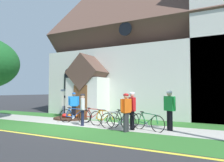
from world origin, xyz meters
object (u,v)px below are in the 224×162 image
object	(u,v)px
bicycle_orange	(124,118)
cyclist_in_yellow_jersey	(83,107)
bicycle_yellow	(94,116)
cyclist_in_orange_jersey	(170,107)
church_sign	(75,99)
bicycle_black	(148,122)
bicycle_blue	(75,116)
bicycle_red	(104,119)
cyclist_in_red_jersey	(74,104)
cyclist_in_white_jersey	(126,109)
cyclist_in_blue_jersey	(132,107)
bicycle_silver	(118,121)

from	to	relation	value
bicycle_orange	cyclist_in_yellow_jersey	bearing A→B (deg)	-154.22
bicycle_yellow	cyclist_in_orange_jersey	size ratio (longest dim) A/B	0.98
church_sign	cyclist_in_orange_jersey	world-z (taller)	church_sign
bicycle_black	bicycle_blue	bearing A→B (deg)	175.78
bicycle_orange	bicycle_black	xyz separation A→B (m)	(1.42, -0.60, 0.00)
bicycle_black	bicycle_yellow	size ratio (longest dim) A/B	0.96
bicycle_red	bicycle_black	distance (m)	2.22
bicycle_black	bicycle_red	bearing A→B (deg)	179.41
bicycle_black	cyclist_in_red_jersey	world-z (taller)	cyclist_in_red_jersey
bicycle_blue	bicycle_red	bearing A→B (deg)	-8.16
church_sign	bicycle_red	xyz separation A→B (m)	(3.20, -1.85, -0.85)
bicycle_blue	bicycle_orange	bearing A→B (deg)	5.84
bicycle_orange	cyclist_in_orange_jersey	size ratio (longest dim) A/B	0.98
cyclist_in_white_jersey	cyclist_in_blue_jersey	world-z (taller)	cyclist_in_blue_jersey
bicycle_black	bicycle_yellow	world-z (taller)	bicycle_yellow
cyclist_in_red_jersey	cyclist_in_white_jersey	xyz separation A→B (m)	(4.31, -1.96, -0.01)
bicycle_red	cyclist_in_white_jersey	distance (m)	1.78
cyclist_in_yellow_jersey	bicycle_orange	bearing A→B (deg)	25.78
bicycle_red	bicycle_yellow	size ratio (longest dim) A/B	1.00
cyclist_in_blue_jersey	cyclist_in_white_jersey	bearing A→B (deg)	-93.88
bicycle_orange	cyclist_in_red_jersey	world-z (taller)	cyclist_in_red_jersey
bicycle_red	bicycle_silver	world-z (taller)	bicycle_red
bicycle_yellow	bicycle_black	bearing A→B (deg)	-13.10
bicycle_blue	bicycle_black	world-z (taller)	bicycle_blue
bicycle_blue	cyclist_in_yellow_jersey	bearing A→B (deg)	-32.54
cyclist_in_white_jersey	bicycle_yellow	bearing A→B (deg)	149.68
cyclist_in_red_jersey	bicycle_silver	bearing A→B (deg)	-22.99
bicycle_yellow	cyclist_in_yellow_jersey	bearing A→B (deg)	-90.81
bicycle_silver	cyclist_in_red_jersey	distance (m)	4.11
cyclist_in_yellow_jersey	cyclist_in_orange_jersey	size ratio (longest dim) A/B	0.91
cyclist_in_red_jersey	cyclist_in_blue_jersey	xyz separation A→B (m)	(4.35, -1.37, 0.03)
bicycle_red	cyclist_in_yellow_jersey	bearing A→B (deg)	-163.21
bicycle_silver	church_sign	bearing A→B (deg)	151.66
bicycle_yellow	cyclist_in_white_jersey	world-z (taller)	cyclist_in_white_jersey
bicycle_orange	cyclist_in_orange_jersey	xyz separation A→B (m)	(2.31, -0.25, 0.67)
bicycle_yellow	bicycle_silver	xyz separation A→B (m)	(1.99, -1.12, -0.00)
bicycle_blue	cyclist_in_blue_jersey	world-z (taller)	cyclist_in_blue_jersey
bicycle_silver	bicycle_orange	bearing A→B (deg)	98.31
church_sign	cyclist_in_red_jersey	size ratio (longest dim) A/B	1.38
bicycle_blue	cyclist_in_orange_jersey	xyz separation A→B (m)	(5.14, 0.04, 0.66)
bicycle_orange	bicycle_silver	bearing A→B (deg)	-81.69
bicycle_orange	cyclist_in_yellow_jersey	xyz separation A→B (m)	(-1.87, -0.90, 0.56)
cyclist_in_red_jersey	cyclist_in_yellow_jersey	size ratio (longest dim) A/B	1.03
bicycle_black	cyclist_in_orange_jersey	xyz separation A→B (m)	(0.89, 0.35, 0.67)
cyclist_in_orange_jersey	bicycle_red	bearing A→B (deg)	-173.95
church_sign	cyclist_in_yellow_jersey	world-z (taller)	church_sign
bicycle_black	bicycle_yellow	distance (m)	3.36
bicycle_blue	bicycle_black	xyz separation A→B (m)	(4.25, -0.31, -0.01)
cyclist_in_orange_jersey	cyclist_in_blue_jersey	world-z (taller)	cyclist_in_orange_jersey
bicycle_orange	cyclist_in_blue_jersey	world-z (taller)	cyclist_in_blue_jersey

